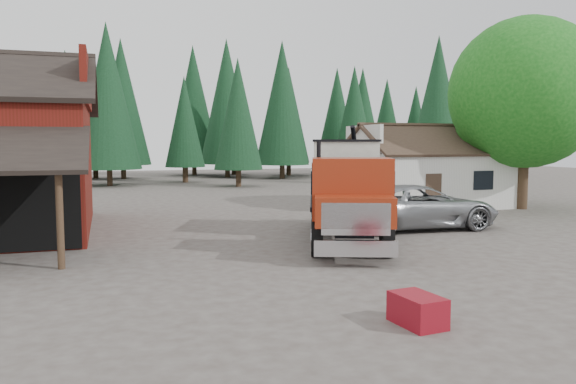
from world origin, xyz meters
name	(u,v)px	position (x,y,z in m)	size (l,w,h in m)	color
ground	(273,271)	(0.00, 0.00, 0.00)	(120.00, 120.00, 0.00)	#483F38
farmhouse	(427,176)	(13.00, 13.00, 1.67)	(8.60, 6.42, 4.65)	silver
deciduous_tree	(526,98)	(17.01, 9.97, 5.91)	(8.00, 8.00, 10.20)	#382619
conifer_backdrop	(152,179)	(0.00, 42.00, 0.00)	(76.00, 16.00, 16.00)	black
near_pine_b	(238,114)	(6.00, 30.00, 5.89)	(3.96, 3.96, 10.40)	#382619
near_pine_c	(438,103)	(22.00, 26.00, 6.89)	(4.84, 4.84, 12.40)	#382619
near_pine_d	(108,96)	(-4.00, 34.00, 7.39)	(5.28, 5.28, 13.40)	#382619
feed_truck	(347,186)	(4.02, 4.02, 1.99)	(5.68, 9.72, 4.26)	black
silver_car	(419,207)	(8.00, 5.58, 0.91)	(3.03, 6.58, 1.83)	#989A9F
equip_box	(417,310)	(1.36, -5.34, 0.30)	(0.70, 1.10, 0.60)	maroon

